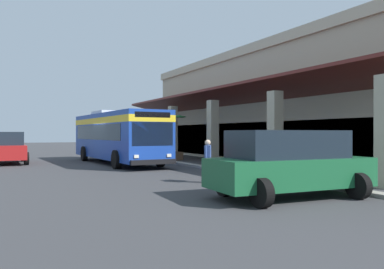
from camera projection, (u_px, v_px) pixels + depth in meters
ground at (224, 160)px, 27.12m from camera, size 120.00×120.00×0.00m
curb_strip at (187, 164)px, 22.53m from camera, size 34.67×0.50×0.12m
plaza_building at (309, 106)px, 26.99m from camera, size 29.19×13.38×7.67m
transit_bus at (117, 134)px, 24.09m from camera, size 11.29×3.09×3.34m
parked_suv_red at (7, 147)px, 23.84m from camera, size 4.82×2.24×1.97m
parked_suv_green at (289, 163)px, 11.20m from camera, size 2.96×4.94×1.97m
pedestrian at (208, 159)px, 14.61m from camera, size 0.51×0.51×1.64m
potted_palm at (174, 150)px, 27.18m from camera, size 1.74×1.79×3.18m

